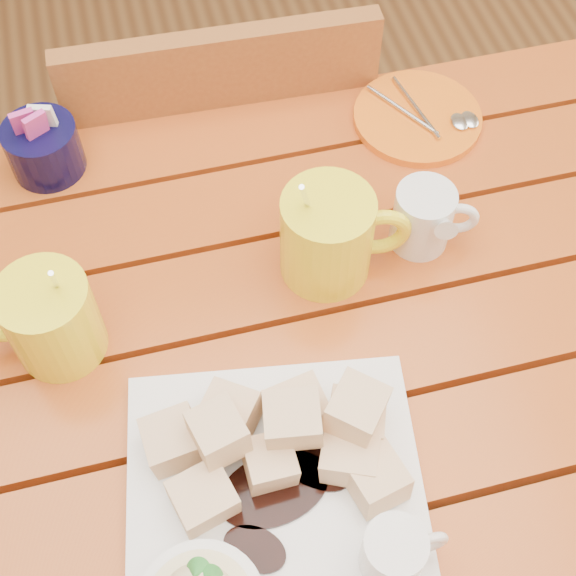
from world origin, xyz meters
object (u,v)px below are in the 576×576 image
object	(u,v)px
coffee_mug_left	(49,319)
chair_far	(224,177)
orange_saucer	(419,117)
table	(271,416)
dessert_plate	(266,514)
coffee_mug_right	(330,235)

from	to	relation	value
coffee_mug_left	chair_far	xyz separation A→B (m)	(0.24, 0.42, -0.33)
orange_saucer	chair_far	distance (m)	0.41
table	dessert_plate	bearing A→B (deg)	-104.19
table	chair_far	bearing A→B (deg)	85.57
dessert_plate	orange_saucer	xyz separation A→B (m)	(0.31, 0.45, -0.03)
table	orange_saucer	size ratio (longest dim) A/B	7.39
coffee_mug_right	orange_saucer	xyz separation A→B (m)	(0.17, 0.19, -0.05)
coffee_mug_left	dessert_plate	bearing A→B (deg)	-44.79
table	chair_far	world-z (taller)	chair_far
coffee_mug_left	orange_saucer	distance (m)	0.52
coffee_mug_right	orange_saucer	bearing A→B (deg)	55.99
coffee_mug_left	orange_saucer	size ratio (longest dim) A/B	0.95
table	coffee_mug_left	bearing A→B (deg)	156.97
coffee_mug_right	orange_saucer	world-z (taller)	coffee_mug_right
dessert_plate	orange_saucer	distance (m)	0.55
orange_saucer	chair_far	bearing A→B (deg)	138.51
coffee_mug_left	orange_saucer	bearing A→B (deg)	34.75
dessert_plate	chair_far	xyz separation A→B (m)	(0.08, 0.66, -0.30)
chair_far	coffee_mug_right	bearing A→B (deg)	100.57
dessert_plate	orange_saucer	world-z (taller)	dessert_plate
orange_saucer	dessert_plate	bearing A→B (deg)	-124.00
coffee_mug_left	chair_far	distance (m)	0.58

